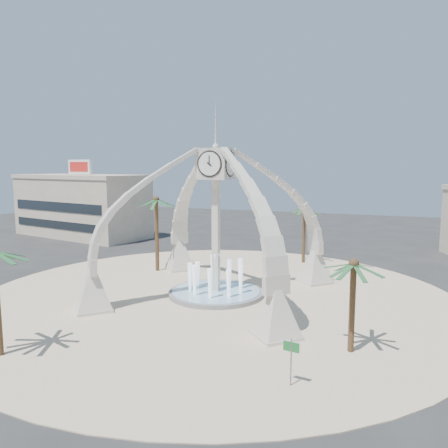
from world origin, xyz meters
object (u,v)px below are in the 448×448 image
at_px(palm_west, 156,201).
at_px(palm_north, 305,208).
at_px(palm_east, 354,265).
at_px(street_sign, 291,353).
at_px(fountain, 216,292).
at_px(clock_tower, 216,220).

height_order(palm_west, palm_north, palm_west).
bearing_deg(palm_east, street_sign, -114.16).
bearing_deg(palm_east, palm_west, 147.20).
bearing_deg(palm_east, palm_north, 107.89).
height_order(fountain, palm_west, palm_west).
bearing_deg(clock_tower, palm_east, -32.85).
bearing_deg(palm_north, street_sign, -79.86).
bearing_deg(palm_east, clock_tower, 147.15).
relative_size(palm_west, street_sign, 3.36).
bearing_deg(palm_west, palm_north, 35.54).
bearing_deg(clock_tower, street_sign, -53.90).
bearing_deg(street_sign, palm_west, 143.18).
relative_size(clock_tower, palm_west, 2.16).
distance_m(palm_west, street_sign, 26.81).
distance_m(palm_north, street_sign, 29.00).
xyz_separation_m(clock_tower, fountain, (0.00, 0.00, -6.20)).
height_order(clock_tower, fountain, clock_tower).
height_order(palm_north, street_sign, palm_north).
bearing_deg(palm_west, street_sign, -45.37).
distance_m(fountain, palm_east, 14.80).
height_order(palm_east, palm_west, palm_west).
xyz_separation_m(clock_tower, street_sign, (9.36, -12.83, -4.73)).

